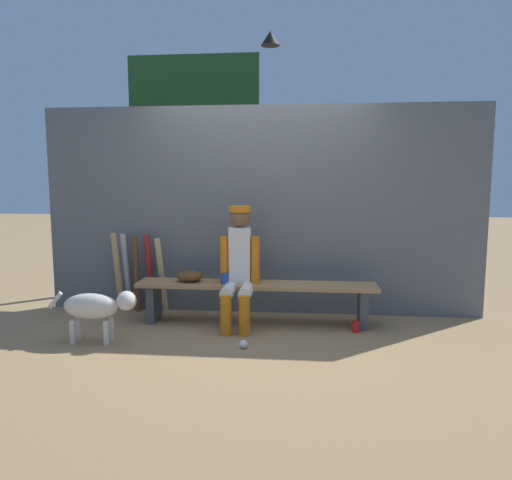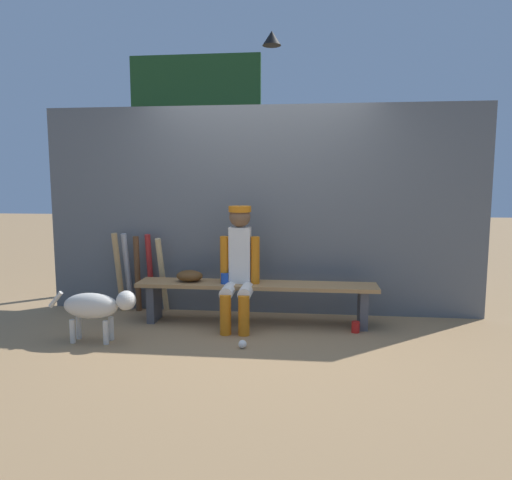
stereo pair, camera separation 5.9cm
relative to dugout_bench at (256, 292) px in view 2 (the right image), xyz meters
name	(u,v)px [view 2 (the right image)]	position (x,y,z in m)	size (l,w,h in m)	color
ground_plane	(256,324)	(0.00, 0.00, -0.34)	(30.00, 30.00, 0.00)	#9E7A51
chainlink_fence	(260,211)	(0.00, 0.45, 0.81)	(4.87, 0.03, 2.30)	#595E63
dugout_bench	(256,292)	(0.00, 0.00, 0.00)	(2.48, 0.36, 0.43)	#AD7F4C
player_seated	(239,263)	(-0.17, -0.10, 0.32)	(0.41, 0.55, 1.23)	silver
baseball_glove	(190,276)	(-0.70, 0.00, 0.15)	(0.28, 0.20, 0.12)	#593819
bat_wood_natural	(162,275)	(-1.10, 0.31, 0.09)	(0.06, 0.06, 0.87)	tan
bat_aluminum_red	(150,273)	(-1.25, 0.36, 0.11)	(0.06, 0.06, 0.89)	#B22323
bat_wood_dark	(137,274)	(-1.39, 0.31, 0.10)	(0.06, 0.06, 0.87)	brown
bat_aluminum_silver	(128,272)	(-1.52, 0.36, 0.11)	(0.06, 0.06, 0.90)	#B7B7BC
bat_wood_tan	(119,272)	(-1.59, 0.27, 0.12)	(0.06, 0.06, 0.92)	tan
baseball	(242,344)	(-0.04, -0.74, -0.30)	(0.07, 0.07, 0.07)	white
cup_on_ground	(356,327)	(1.01, -0.18, -0.28)	(0.08, 0.08, 0.11)	red
cup_on_bench	(225,278)	(-0.32, -0.06, 0.15)	(0.08, 0.08, 0.11)	#1E47AD
scoreboard	(200,117)	(-0.93, 1.60, 1.99)	(2.03, 0.27, 3.37)	#3F3F42
dog	(97,306)	(-1.40, -0.71, 0.00)	(0.84, 0.20, 0.49)	beige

